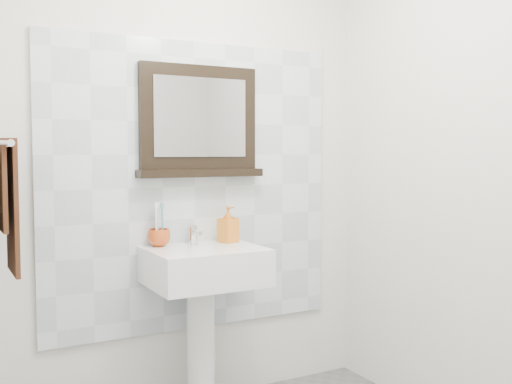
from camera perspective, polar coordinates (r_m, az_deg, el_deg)
back_wall at (r=3.16m, az=-6.01°, el=2.34°), size 2.00×0.01×2.50m
left_wall at (r=1.83m, az=-21.87°, el=1.07°), size 0.01×2.20×2.50m
right_wall at (r=2.87m, az=22.03°, el=1.94°), size 0.01×2.20×2.50m
splashback at (r=3.15m, az=-5.91°, el=0.52°), size 1.60×0.02×1.50m
pedestal_sink at (r=3.01m, az=-4.96°, el=-8.75°), size 0.55×0.44×0.96m
toothbrush_cup at (r=3.03m, az=-9.21°, el=-4.32°), size 0.15×0.15×0.09m
toothbrushes at (r=3.03m, az=-9.23°, el=-2.82°), size 0.05×0.04×0.21m
soap_dispenser at (r=3.13m, az=-2.69°, el=-3.10°), size 0.11×0.11×0.19m
framed_mirror at (r=3.13m, az=-5.46°, el=6.46°), size 0.68×0.11×0.57m
towel_bar at (r=2.63m, az=-22.86°, el=4.27°), size 0.07×0.40×0.03m
hand_towel at (r=2.63m, az=-22.59°, el=-0.31°), size 0.06×0.30×0.55m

